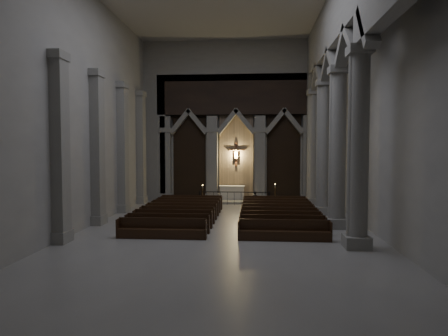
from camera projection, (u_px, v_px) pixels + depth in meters
name	position (u px, v px, depth m)	size (l,w,h in m)	color
room	(225.00, 71.00, 18.53)	(24.00, 24.10, 12.00)	gray
sanctuary_wall	(236.00, 113.00, 30.07)	(14.00, 0.77, 12.00)	gray
right_arcade	(339.00, 70.00, 19.42)	(1.00, 24.00, 12.00)	gray
left_pilasters	(111.00, 150.00, 22.72)	(0.60, 13.00, 8.03)	gray
sanctuary_step	(235.00, 201.00, 29.48)	(8.50, 2.60, 0.15)	gray
altar	(232.00, 192.00, 30.08)	(1.95, 0.78, 0.99)	silver
altar_rail	(234.00, 196.00, 27.82)	(4.93, 0.09, 0.97)	black
candle_stand_left	(203.00, 198.00, 28.80)	(0.23, 0.23, 1.34)	#B78238
candle_stand_right	(275.00, 199.00, 27.91)	(0.25, 0.25, 1.49)	#B78238
pews	(229.00, 216.00, 21.69)	(9.42, 8.88, 0.90)	black
worshipper	(255.00, 200.00, 26.31)	(0.41, 0.27, 1.13)	black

